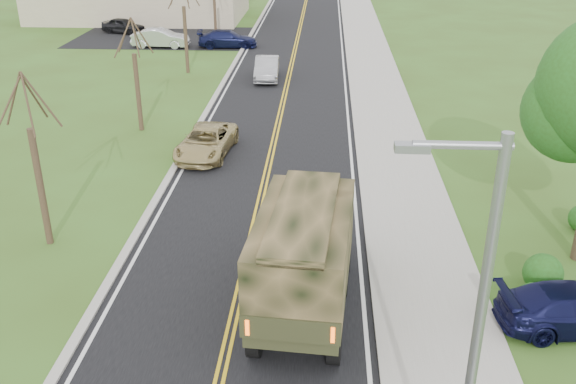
{
  "coord_description": "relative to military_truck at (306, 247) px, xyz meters",
  "views": [
    {
      "loc": [
        2.45,
        -9.07,
        10.96
      ],
      "look_at": [
        1.27,
        10.82,
        1.8
      ],
      "focal_mm": 40.0,
      "sensor_mm": 36.0,
      "label": 1
    }
  ],
  "objects": [
    {
      "name": "road",
      "position": [
        -2.02,
        33.28,
        -1.98
      ],
      "size": [
        8.0,
        120.0,
        0.01
      ],
      "primitive_type": "cube",
      "color": "black",
      "rests_on": "ground"
    },
    {
      "name": "curb_right",
      "position": [
        2.13,
        33.28,
        -1.93
      ],
      "size": [
        0.3,
        120.0,
        0.12
      ],
      "primitive_type": "cube",
      "color": "#9E998E",
      "rests_on": "ground"
    },
    {
      "name": "bare_tree_d",
      "position": [
        -9.02,
        39.28,
        0.56
      ],
      "size": [
        1.88,
        2.2,
        5.91
      ],
      "color": "#38281C",
      "rests_on": "ground"
    },
    {
      "name": "military_truck",
      "position": [
        0.0,
        0.0,
        0.0
      ],
      "size": [
        2.98,
        7.14,
        3.47
      ],
      "rotation": [
        0.0,
        0.0,
        -0.08
      ],
      "color": "black",
      "rests_on": "ground"
    },
    {
      "name": "bare_tree_c",
      "position": [
        -9.02,
        27.28,
        0.79
      ],
      "size": [
        2.04,
        2.39,
        6.42
      ],
      "color": "#38281C",
      "rests_on": "ground"
    },
    {
      "name": "lot_car_silver",
      "position": [
        -12.83,
        35.28,
        -1.24
      ],
      "size": [
        4.55,
        1.64,
        1.49
      ],
      "primitive_type": "imported",
      "rotation": [
        0.0,
        0.0,
        1.56
      ],
      "color": "silver",
      "rests_on": "ground"
    },
    {
      "name": "lot_car_navy",
      "position": [
        -7.46,
        35.58,
        -1.31
      ],
      "size": [
        4.84,
        2.28,
        1.37
      ],
      "primitive_type": "imported",
      "rotation": [
        0.0,
        0.0,
        1.65
      ],
      "color": "#0E1134",
      "rests_on": "ground"
    },
    {
      "name": "curb_left",
      "position": [
        -6.17,
        33.28,
        -1.94
      ],
      "size": [
        0.3,
        120.0,
        0.1
      ],
      "primitive_type": "cube",
      "color": "#9E998E",
      "rests_on": "ground"
    },
    {
      "name": "street_light",
      "position": [
        2.88,
        -7.22,
        2.44
      ],
      "size": [
        1.65,
        0.22,
        8.0
      ],
      "color": "gray",
      "rests_on": "ground"
    },
    {
      "name": "sedan_silver",
      "position": [
        -3.43,
        25.89,
        -1.27
      ],
      "size": [
        1.71,
        4.41,
        1.43
      ],
      "primitive_type": "imported",
      "rotation": [
        0.0,
        0.0,
        0.04
      ],
      "color": "#9D9DA2",
      "rests_on": "ground"
    },
    {
      "name": "bare_tree_b",
      "position": [
        -9.02,
        15.28,
        0.49
      ],
      "size": [
        1.83,
        2.14,
        5.73
      ],
      "color": "#38281C",
      "rests_on": "ground"
    },
    {
      "name": "suv_champagne",
      "position": [
        -5.02,
        11.96,
        -1.34
      ],
      "size": [
        2.62,
        4.88,
        1.3
      ],
      "primitive_type": "imported",
      "rotation": [
        0.0,
        0.0,
        -0.1
      ],
      "color": "tan",
      "rests_on": "ground"
    },
    {
      "name": "sidewalk_right",
      "position": [
        3.88,
        33.28,
        -1.94
      ],
      "size": [
        3.2,
        120.0,
        0.1
      ],
      "primitive_type": "cube",
      "color": "#9E998E",
      "rests_on": "ground"
    },
    {
      "name": "bare_tree_a",
      "position": [
        -9.02,
        3.28,
        0.64
      ],
      "size": [
        1.93,
        2.26,
        6.08
      ],
      "color": "#38281C",
      "rests_on": "ground"
    },
    {
      "name": "lot_car_dark",
      "position": [
        -17.52,
        40.87,
        -1.32
      ],
      "size": [
        4.23,
        2.77,
        1.34
      ],
      "primitive_type": "imported",
      "rotation": [
        0.0,
        0.0,
        1.24
      ],
      "color": "black",
      "rests_on": "ground"
    }
  ]
}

